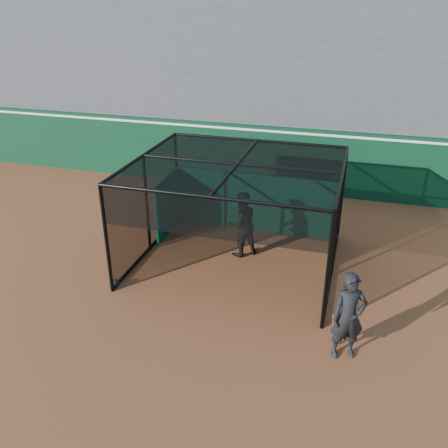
# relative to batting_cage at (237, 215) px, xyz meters

# --- Properties ---
(ground) EXTENTS (120.00, 120.00, 0.00)m
(ground) POSITION_rel_batting_cage_xyz_m (-0.53, -2.50, -1.47)
(ground) COLOR brown
(ground) RESTS_ON ground
(outfield_wall) EXTENTS (50.00, 0.50, 2.50)m
(outfield_wall) POSITION_rel_batting_cage_xyz_m (-0.53, 6.00, -0.18)
(outfield_wall) COLOR #09331B
(outfield_wall) RESTS_ON ground
(grandstand) EXTENTS (50.00, 7.85, 8.95)m
(grandstand) POSITION_rel_batting_cage_xyz_m (-0.53, 9.77, 3.01)
(grandstand) COLOR #4C4C4F
(grandstand) RESTS_ON ground
(batting_cage) EXTENTS (5.45, 4.78, 2.94)m
(batting_cage) POSITION_rel_batting_cage_xyz_m (0.00, 0.00, 0.00)
(batting_cage) COLOR black
(batting_cage) RESTS_ON ground
(batter) EXTENTS (1.20, 1.18, 1.95)m
(batter) POSITION_rel_batting_cage_xyz_m (0.02, 0.48, -0.49)
(batter) COLOR black
(batter) RESTS_ON ground
(on_deck_player) EXTENTS (0.85, 0.72, 1.98)m
(on_deck_player) POSITION_rel_batting_cage_xyz_m (3.21, -3.15, -0.48)
(on_deck_player) COLOR black
(on_deck_player) RESTS_ON ground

